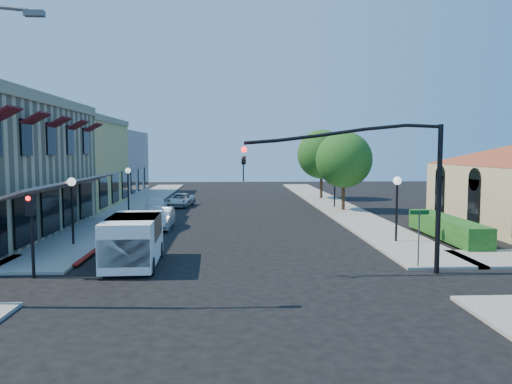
{
  "coord_description": "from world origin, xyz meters",
  "views": [
    {
      "loc": [
        -0.29,
        -17.97,
        4.99
      ],
      "look_at": [
        1.1,
        10.18,
        2.6
      ],
      "focal_mm": 35.0,
      "sensor_mm": 36.0,
      "label": 1
    }
  ],
  "objects_px": {
    "lamppost_right_near": "(397,192)",
    "lamppost_right_far": "(335,176)",
    "lamppost_left_near": "(72,194)",
    "street_tree_a": "(344,160)",
    "secondary_signal": "(31,220)",
    "parked_car_c": "(156,206)",
    "parked_car_b": "(160,218)",
    "street_name_sign": "(419,229)",
    "lamppost_left_far": "(128,178)",
    "parked_car_a": "(131,224)",
    "white_van": "(133,238)",
    "parked_car_d": "(180,200)",
    "street_tree_b": "(322,154)",
    "signal_mast_arm": "(387,173)"
  },
  "relations": [
    {
      "from": "signal_mast_arm",
      "to": "secondary_signal",
      "type": "xyz_separation_m",
      "value": [
        -13.86,
        -0.09,
        -1.77
      ]
    },
    {
      "from": "lamppost_left_near",
      "to": "lamppost_right_far",
      "type": "bearing_deg",
      "value": 43.26
    },
    {
      "from": "street_name_sign",
      "to": "parked_car_c",
      "type": "relative_size",
      "value": 0.62
    },
    {
      "from": "secondary_signal",
      "to": "lamppost_right_far",
      "type": "relative_size",
      "value": 0.93
    },
    {
      "from": "street_name_sign",
      "to": "parked_car_d",
      "type": "distance_m",
      "value": 26.81
    },
    {
      "from": "parked_car_b",
      "to": "parked_car_c",
      "type": "distance_m",
      "value": 7.64
    },
    {
      "from": "secondary_signal",
      "to": "lamppost_right_near",
      "type": "height_order",
      "value": "lamppost_right_near"
    },
    {
      "from": "white_van",
      "to": "secondary_signal",
      "type": "bearing_deg",
      "value": -150.63
    },
    {
      "from": "secondary_signal",
      "to": "parked_car_c",
      "type": "height_order",
      "value": "secondary_signal"
    },
    {
      "from": "lamppost_right_near",
      "to": "lamppost_right_far",
      "type": "bearing_deg",
      "value": 90.0
    },
    {
      "from": "lamppost_right_near",
      "to": "lamppost_left_far",
      "type": "bearing_deg",
      "value": 140.53
    },
    {
      "from": "lamppost_left_far",
      "to": "lamppost_right_near",
      "type": "relative_size",
      "value": 1.0
    },
    {
      "from": "white_van",
      "to": "parked_car_b",
      "type": "height_order",
      "value": "white_van"
    },
    {
      "from": "secondary_signal",
      "to": "parked_car_d",
      "type": "height_order",
      "value": "secondary_signal"
    },
    {
      "from": "street_tree_a",
      "to": "street_tree_b",
      "type": "relative_size",
      "value": 0.92
    },
    {
      "from": "lamppost_left_near",
      "to": "lamppost_left_far",
      "type": "bearing_deg",
      "value": 90.0
    },
    {
      "from": "lamppost_left_far",
      "to": "parked_car_a",
      "type": "xyz_separation_m",
      "value": [
        2.3,
        -10.69,
        -2.07
      ]
    },
    {
      "from": "lamppost_left_far",
      "to": "white_van",
      "type": "relative_size",
      "value": 0.74
    },
    {
      "from": "street_tree_a",
      "to": "lamppost_left_near",
      "type": "distance_m",
      "value": 22.3
    },
    {
      "from": "street_tree_b",
      "to": "lamppost_left_far",
      "type": "height_order",
      "value": "street_tree_b"
    },
    {
      "from": "secondary_signal",
      "to": "parked_car_c",
      "type": "xyz_separation_m",
      "value": [
        1.8,
        19.69,
        -1.73
      ]
    },
    {
      "from": "parked_car_c",
      "to": "street_tree_b",
      "type": "bearing_deg",
      "value": 31.08
    },
    {
      "from": "lamppost_left_far",
      "to": "parked_car_d",
      "type": "relative_size",
      "value": 0.86
    },
    {
      "from": "street_tree_b",
      "to": "parked_car_c",
      "type": "xyz_separation_m",
      "value": [
        -15.0,
        -10.91,
        -3.96
      ]
    },
    {
      "from": "street_tree_b",
      "to": "white_van",
      "type": "xyz_separation_m",
      "value": [
        -13.32,
        -28.63,
        -3.32
      ]
    },
    {
      "from": "signal_mast_arm",
      "to": "street_name_sign",
      "type": "relative_size",
      "value": 3.2
    },
    {
      "from": "signal_mast_arm",
      "to": "parked_car_c",
      "type": "relative_size",
      "value": 1.98
    },
    {
      "from": "street_tree_b",
      "to": "parked_car_a",
      "type": "xyz_separation_m",
      "value": [
        -15.0,
        -20.69,
        -3.87
      ]
    },
    {
      "from": "parked_car_b",
      "to": "white_van",
      "type": "bearing_deg",
      "value": -88.61
    },
    {
      "from": "parked_car_d",
      "to": "lamppost_left_near",
      "type": "bearing_deg",
      "value": -94.51
    },
    {
      "from": "lamppost_left_near",
      "to": "street_tree_a",
      "type": "bearing_deg",
      "value": 38.98
    },
    {
      "from": "street_tree_a",
      "to": "white_van",
      "type": "distance_m",
      "value": 23.1
    },
    {
      "from": "street_name_sign",
      "to": "lamppost_right_near",
      "type": "distance_m",
      "value": 5.98
    },
    {
      "from": "secondary_signal",
      "to": "street_tree_b",
      "type": "bearing_deg",
      "value": 61.23
    },
    {
      "from": "lamppost_right_near",
      "to": "parked_car_b",
      "type": "bearing_deg",
      "value": 157.23
    },
    {
      "from": "parked_car_a",
      "to": "white_van",
      "type": "bearing_deg",
      "value": -72.44
    },
    {
      "from": "lamppost_right_near",
      "to": "parked_car_a",
      "type": "relative_size",
      "value": 0.91
    },
    {
      "from": "lamppost_right_near",
      "to": "lamppost_right_far",
      "type": "xyz_separation_m",
      "value": [
        0.0,
        16.0,
        0.0
      ]
    },
    {
      "from": "secondary_signal",
      "to": "lamppost_left_far",
      "type": "distance_m",
      "value": 20.6
    },
    {
      "from": "secondary_signal",
      "to": "lamppost_right_far",
      "type": "bearing_deg",
      "value": 53.86
    },
    {
      "from": "signal_mast_arm",
      "to": "parked_car_d",
      "type": "xyz_separation_m",
      "value": [
        -10.66,
        24.5,
        -3.51
      ]
    },
    {
      "from": "street_tree_a",
      "to": "street_tree_b",
      "type": "bearing_deg",
      "value": 90.0
    },
    {
      "from": "street_name_sign",
      "to": "lamppost_right_far",
      "type": "height_order",
      "value": "lamppost_right_far"
    },
    {
      "from": "street_name_sign",
      "to": "lamppost_left_far",
      "type": "height_order",
      "value": "lamppost_left_far"
    },
    {
      "from": "street_tree_b",
      "to": "parked_car_a",
      "type": "relative_size",
      "value": 1.78
    },
    {
      "from": "signal_mast_arm",
      "to": "secondary_signal",
      "type": "relative_size",
      "value": 2.41
    },
    {
      "from": "secondary_signal",
      "to": "lamppost_right_near",
      "type": "distance_m",
      "value": 17.77
    },
    {
      "from": "street_tree_a",
      "to": "parked_car_b",
      "type": "height_order",
      "value": "street_tree_a"
    },
    {
      "from": "parked_car_a",
      "to": "parked_car_b",
      "type": "relative_size",
      "value": 0.96
    },
    {
      "from": "signal_mast_arm",
      "to": "parked_car_c",
      "type": "xyz_separation_m",
      "value": [
        -12.06,
        19.6,
        -3.5
      ]
    }
  ]
}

